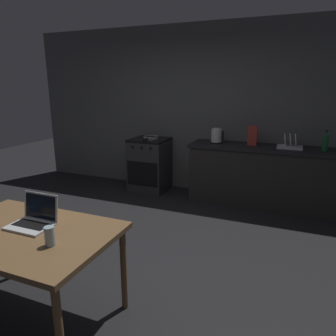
{
  "coord_description": "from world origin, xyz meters",
  "views": [
    {
      "loc": [
        1.67,
        -2.48,
        1.76
      ],
      "look_at": [
        0.28,
        0.92,
        0.78
      ],
      "focal_mm": 33.15,
      "sensor_mm": 36.0,
      "label": 1
    }
  ],
  "objects": [
    {
      "name": "drinking_glass",
      "position": [
        0.26,
        -1.07,
        0.81
      ],
      "size": [
        0.07,
        0.07,
        0.13
      ],
      "color": "#99B7C6",
      "rests_on": "dining_table"
    },
    {
      "name": "ground_plane",
      "position": [
        0.0,
        0.0,
        0.0
      ],
      "size": [
        12.0,
        12.0,
        0.0
      ],
      "primitive_type": "plane",
      "color": "black"
    },
    {
      "name": "frying_pan",
      "position": [
        -0.53,
        2.15,
        0.92
      ],
      "size": [
        0.26,
        0.43,
        0.05
      ],
      "color": "gray",
      "rests_on": "stove_oven"
    },
    {
      "name": "dish_rack",
      "position": [
        1.64,
        2.18,
        0.94
      ],
      "size": [
        0.34,
        0.26,
        0.21
      ],
      "color": "silver",
      "rests_on": "kitchen_counter"
    },
    {
      "name": "electric_kettle",
      "position": [
        0.58,
        2.18,
        1.01
      ],
      "size": [
        0.19,
        0.17,
        0.23
      ],
      "color": "black",
      "rests_on": "kitchen_counter"
    },
    {
      "name": "cereal_box",
      "position": [
        1.11,
        2.2,
        1.04
      ],
      "size": [
        0.13,
        0.05,
        0.29
      ],
      "color": "#B2382D",
      "rests_on": "kitchen_counter"
    },
    {
      "name": "kitchen_counter",
      "position": [
        1.29,
        2.18,
        0.45
      ],
      "size": [
        2.16,
        0.64,
        0.9
      ],
      "color": "#282623",
      "rests_on": "ground_plane"
    },
    {
      "name": "laptop",
      "position": [
        -0.07,
        -0.88,
        0.79
      ],
      "size": [
        0.32,
        0.25,
        0.23
      ],
      "rotation": [
        0.0,
        0.0,
        -0.08
      ],
      "color": "silver",
      "rests_on": "dining_table"
    },
    {
      "name": "bottle",
      "position": [
        2.08,
        2.13,
        1.03
      ],
      "size": [
        0.07,
        0.07,
        0.29
      ],
      "color": "#19592D",
      "rests_on": "kitchen_counter"
    },
    {
      "name": "stove_oven",
      "position": [
        -0.56,
        2.18,
        0.45
      ],
      "size": [
        0.6,
        0.62,
        0.9
      ],
      "color": "#2D2D30",
      "rests_on": "ground_plane"
    },
    {
      "name": "back_wall",
      "position": [
        0.3,
        2.53,
        1.36
      ],
      "size": [
        6.4,
        0.1,
        2.71
      ],
      "primitive_type": "cube",
      "color": "#58595A",
      "rests_on": "ground_plane"
    },
    {
      "name": "dining_table",
      "position": [
        -0.06,
        -0.98,
        0.67
      ],
      "size": [
        1.3,
        0.86,
        0.74
      ],
      "color": "brown",
      "rests_on": "ground_plane"
    }
  ]
}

